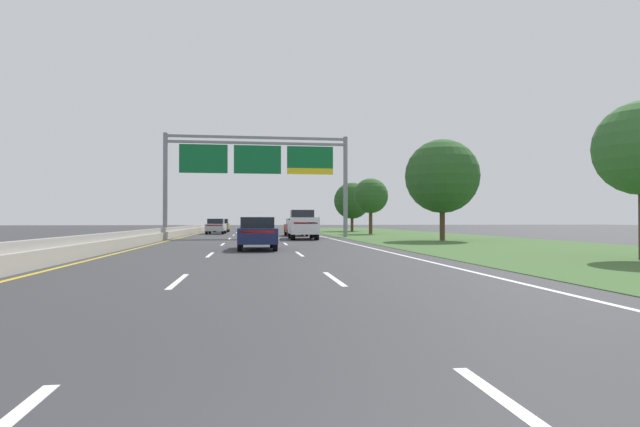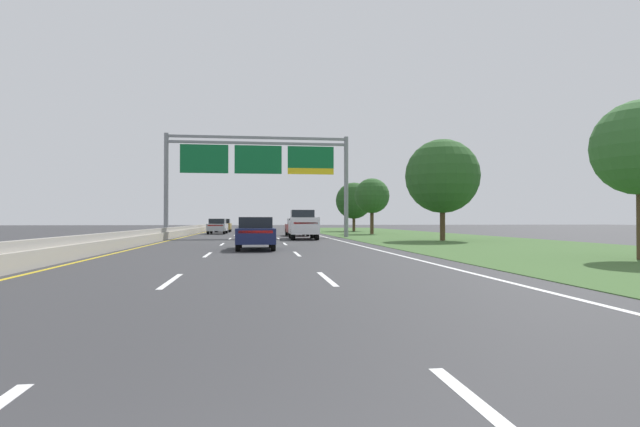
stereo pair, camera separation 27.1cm
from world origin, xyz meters
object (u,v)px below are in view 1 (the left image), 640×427
Objects in this scene: roadside_tree_distant at (352,201)px; overhead_sign_gantry at (258,164)px; pickup_truck_white at (303,225)px; car_silver_left_lane_sedan at (216,226)px; roadside_tree_far at (371,196)px; roadside_tree_mid at (442,176)px; car_navy_centre_lane_sedan at (257,233)px; car_gold_left_lane_sedan at (221,225)px; car_red_right_lane_sedan at (296,227)px; car_black_centre_lane_sedan at (256,227)px.

overhead_sign_gantry is at bearing -120.13° from roadside_tree_distant.
pickup_truck_white reaches higher than car_silver_left_lane_sedan.
roadside_tree_far is (15.55, -3.15, 3.05)m from car_silver_left_lane_sedan.
roadside_tree_mid is (12.63, -8.14, -1.56)m from overhead_sign_gantry.
car_navy_centre_lane_sedan is 36.69m from car_gold_left_lane_sedan.
overhead_sign_gantry is 7.43m from car_red_right_lane_sedan.
roadside_tree_mid is 1.14× the size of roadside_tree_distant.
car_silver_left_lane_sedan is at bearing 7.72° from car_navy_centre_lane_sedan.
overhead_sign_gantry reaches higher than roadside_tree_mid.
pickup_truck_white is at bearing -49.44° from overhead_sign_gantry.
roadside_tree_far is at bearing 35.42° from overhead_sign_gantry.
car_red_right_lane_sedan is 1.00× the size of car_silver_left_lane_sedan.
car_silver_left_lane_sedan is (-4.11, 11.29, -5.21)m from overhead_sign_gantry.
car_silver_left_lane_sedan is at bearing 168.54° from roadside_tree_far.
roadside_tree_distant is at bearing -86.60° from car_gold_left_lane_sedan.
overhead_sign_gantry reaches higher than car_silver_left_lane_sedan.
roadside_tree_mid is at bearing -56.14° from car_navy_centre_lane_sedan.
car_navy_centre_lane_sedan is (-3.70, -20.79, 0.00)m from car_red_right_lane_sedan.
car_red_right_lane_sedan is at bearing 126.97° from roadside_tree_mid.
car_navy_centre_lane_sedan is (-0.19, -16.81, -5.21)m from overhead_sign_gantry.
car_gold_left_lane_sedan is 0.99× the size of car_silver_left_lane_sedan.
roadside_tree_mid reaches higher than car_navy_centre_lane_sedan.
pickup_truck_white is 0.96× the size of roadside_tree_far.
roadside_tree_far is 0.92× the size of roadside_tree_distant.
pickup_truck_white is at bearing 155.47° from roadside_tree_mid.
car_red_right_lane_sedan is 1.01× the size of car_black_centre_lane_sedan.
car_navy_centre_lane_sedan is at bearing 166.09° from pickup_truck_white.
car_black_centre_lane_sedan is (-3.62, 1.32, 0.00)m from car_red_right_lane_sedan.
pickup_truck_white is 16.92m from car_silver_left_lane_sedan.
roadside_tree_distant is at bearing 91.11° from roadside_tree_mid.
car_navy_centre_lane_sedan is at bearing -115.00° from roadside_tree_far.
roadside_tree_mid is (16.70, -27.81, 3.65)m from car_gold_left_lane_sedan.
overhead_sign_gantry is 24.14m from roadside_tree_distant.
roadside_tree_mid is (12.74, -13.44, 3.65)m from car_black_centre_lane_sedan.
car_silver_left_lane_sedan is (-4.00, 5.99, 0.00)m from car_black_centre_lane_sedan.
roadside_tree_distant reaches higher than car_black_centre_lane_sedan.
overhead_sign_gantry reaches higher than pickup_truck_white.
car_gold_left_lane_sedan is 0.63× the size of roadside_tree_mid.
car_black_centre_lane_sedan is at bearing 21.89° from pickup_truck_white.
roadside_tree_distant reaches higher than car_navy_centre_lane_sedan.
pickup_truck_white reaches higher than car_navy_centre_lane_sedan.
car_black_centre_lane_sedan is 22.11m from car_navy_centre_lane_sedan.
roadside_tree_far is (11.55, 2.84, 3.05)m from car_black_centre_lane_sedan.
roadside_tree_mid reaches higher than car_gold_left_lane_sedan.
car_gold_left_lane_sedan and car_silver_left_lane_sedan have the same top height.
car_gold_left_lane_sedan is 19.58m from roadside_tree_far.
roadside_tree_distant is at bearing -37.77° from car_black_centre_lane_sedan.
car_red_right_lane_sedan is at bearing 48.60° from overhead_sign_gantry.
pickup_truck_white is 1.23× the size of car_silver_left_lane_sedan.
roadside_tree_mid reaches higher than car_red_right_lane_sedan.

